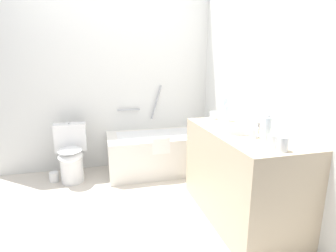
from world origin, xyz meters
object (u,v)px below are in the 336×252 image
(water_bottle_0, at_px, (267,129))
(water_bottle_1, at_px, (225,109))
(water_bottle_2, at_px, (227,114))
(drinking_glass_0, at_px, (283,144))
(drinking_glass_2, at_px, (213,115))
(sink_basin, at_px, (238,129))
(drinking_glass_1, at_px, (254,133))
(toilet_paper_roll, at_px, (54,177))
(drinking_glass_3, at_px, (274,141))
(bathtub, at_px, (161,151))
(toilet, at_px, (71,154))
(sink_faucet, at_px, (257,126))

(water_bottle_0, relative_size, water_bottle_1, 0.81)
(water_bottle_0, bearing_deg, water_bottle_2, 89.76)
(drinking_glass_0, xyz_separation_m, drinking_glass_2, (-0.02, 1.09, -0.01))
(sink_basin, bearing_deg, water_bottle_2, 79.58)
(drinking_glass_2, bearing_deg, drinking_glass_1, -88.37)
(drinking_glass_0, xyz_separation_m, toilet_paper_roll, (-1.81, 1.82, -0.84))
(drinking_glass_1, height_order, drinking_glass_3, drinking_glass_3)
(sink_basin, xyz_separation_m, drinking_glass_1, (0.02, -0.23, 0.02))
(bathtub, xyz_separation_m, water_bottle_0, (0.47, -1.60, 0.67))
(water_bottle_2, xyz_separation_m, drinking_glass_1, (-0.04, -0.56, -0.05))
(toilet, relative_size, drinking_glass_1, 9.38)
(sink_basin, distance_m, water_bottle_2, 0.34)
(bathtub, xyz_separation_m, toilet, (-1.16, -0.02, 0.07))
(sink_faucet, relative_size, water_bottle_1, 0.59)
(toilet, xyz_separation_m, water_bottle_1, (1.65, -0.83, 0.63))
(drinking_glass_1, bearing_deg, drinking_glass_0, -90.00)
(water_bottle_0, bearing_deg, bathtub, 106.26)
(water_bottle_0, relative_size, drinking_glass_0, 2.07)
(drinking_glass_2, height_order, toilet_paper_roll, drinking_glass_2)
(water_bottle_0, distance_m, water_bottle_1, 0.76)
(sink_faucet, distance_m, water_bottle_0, 0.38)
(sink_basin, distance_m, sink_faucet, 0.20)
(sink_faucet, bearing_deg, sink_basin, 180.00)
(drinking_glass_0, bearing_deg, drinking_glass_1, 90.00)
(drinking_glass_2, distance_m, toilet_paper_roll, 2.10)
(toilet, distance_m, drinking_glass_3, 2.41)
(toilet, distance_m, drinking_glass_1, 2.23)
(water_bottle_2, distance_m, toilet_paper_roll, 2.25)
(sink_basin, distance_m, water_bottle_0, 0.36)
(toilet, bearing_deg, toilet_paper_roll, -92.53)
(sink_basin, relative_size, toilet_paper_roll, 2.87)
(toilet_paper_roll, bearing_deg, water_bottle_1, -23.85)
(water_bottle_0, xyz_separation_m, water_bottle_1, (0.02, 0.76, 0.03))
(drinking_glass_2, bearing_deg, drinking_glass_0, -88.89)
(toilet, bearing_deg, drinking_glass_3, 40.80)
(sink_basin, xyz_separation_m, drinking_glass_0, (0.02, -0.58, 0.03))
(water_bottle_0, height_order, water_bottle_2, water_bottle_0)
(bathtub, height_order, sink_basin, bathtub)
(toilet_paper_roll, bearing_deg, sink_faucet, -31.96)
(drinking_glass_1, bearing_deg, water_bottle_2, 85.74)
(sink_basin, xyz_separation_m, drinking_glass_2, (-0.00, 0.52, 0.02))
(bathtub, distance_m, water_bottle_2, 1.23)
(sink_basin, bearing_deg, drinking_glass_3, -87.73)
(bathtub, relative_size, sink_faucet, 9.37)
(sink_faucet, height_order, drinking_glass_2, drinking_glass_2)
(toilet_paper_roll, bearing_deg, drinking_glass_3, -43.58)
(bathtub, distance_m, drinking_glass_3, 1.89)
(sink_basin, distance_m, drinking_glass_3, 0.48)
(sink_faucet, height_order, toilet_paper_roll, sink_faucet)
(toilet, bearing_deg, sink_basin, 49.76)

